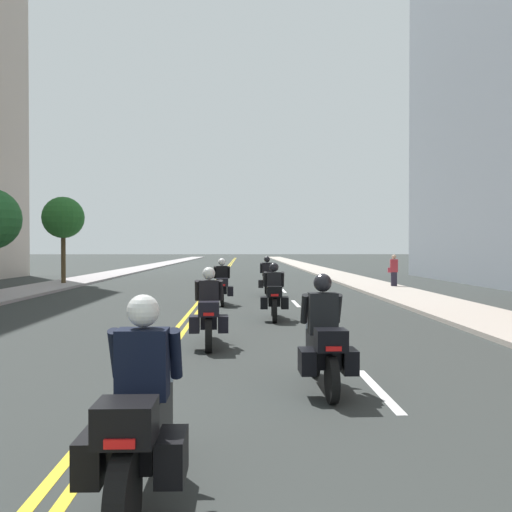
{
  "coord_description": "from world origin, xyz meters",
  "views": [
    {
      "loc": [
        1.53,
        0.33,
        1.99
      ],
      "look_at": [
        1.88,
        15.13,
        1.78
      ],
      "focal_mm": 38.67,
      "sensor_mm": 36.0,
      "label": 1
    }
  ],
  "objects_px": {
    "motorcycle_4": "(222,286)",
    "street_tree_0": "(63,218)",
    "pedestrian_0": "(394,271)",
    "motorcycle_2": "(209,314)",
    "motorcycle_3": "(274,296)",
    "motorcycle_0": "(141,421)",
    "motorcycle_1": "(324,343)",
    "motorcycle_5": "(267,280)"
  },
  "relations": [
    {
      "from": "motorcycle_4",
      "to": "street_tree_0",
      "type": "distance_m",
      "value": 14.11
    },
    {
      "from": "pedestrian_0",
      "to": "motorcycle_2",
      "type": "bearing_deg",
      "value": 72.32
    },
    {
      "from": "motorcycle_3",
      "to": "street_tree_0",
      "type": "xyz_separation_m",
      "value": [
        -10.52,
        14.55,
        2.95
      ]
    },
    {
      "from": "motorcycle_0",
      "to": "motorcycle_4",
      "type": "xyz_separation_m",
      "value": [
        0.06,
        15.0,
        0.03
      ]
    },
    {
      "from": "motorcycle_0",
      "to": "motorcycle_1",
      "type": "relative_size",
      "value": 1.05
    },
    {
      "from": "motorcycle_1",
      "to": "motorcycle_2",
      "type": "relative_size",
      "value": 0.92
    },
    {
      "from": "street_tree_0",
      "to": "pedestrian_0",
      "type": "bearing_deg",
      "value": -9.27
    },
    {
      "from": "motorcycle_3",
      "to": "motorcycle_4",
      "type": "height_order",
      "value": "motorcycle_4"
    },
    {
      "from": "motorcycle_1",
      "to": "pedestrian_0",
      "type": "bearing_deg",
      "value": 70.63
    },
    {
      "from": "motorcycle_1",
      "to": "street_tree_0",
      "type": "height_order",
      "value": "street_tree_0"
    },
    {
      "from": "motorcycle_2",
      "to": "street_tree_0",
      "type": "height_order",
      "value": "street_tree_0"
    },
    {
      "from": "motorcycle_0",
      "to": "motorcycle_2",
      "type": "distance_m",
      "value": 6.89
    },
    {
      "from": "motorcycle_2",
      "to": "motorcycle_1",
      "type": "bearing_deg",
      "value": -65.93
    },
    {
      "from": "motorcycle_2",
      "to": "pedestrian_0",
      "type": "xyz_separation_m",
      "value": [
        8.15,
        15.86,
        0.21
      ]
    },
    {
      "from": "motorcycle_3",
      "to": "pedestrian_0",
      "type": "relative_size",
      "value": 1.32
    },
    {
      "from": "motorcycle_3",
      "to": "motorcycle_0",
      "type": "bearing_deg",
      "value": -96.63
    },
    {
      "from": "motorcycle_0",
      "to": "motorcycle_4",
      "type": "height_order",
      "value": "motorcycle_4"
    },
    {
      "from": "pedestrian_0",
      "to": "motorcycle_5",
      "type": "bearing_deg",
      "value": 40.91
    },
    {
      "from": "motorcycle_1",
      "to": "motorcycle_5",
      "type": "relative_size",
      "value": 0.94
    },
    {
      "from": "motorcycle_0",
      "to": "motorcycle_3",
      "type": "xyz_separation_m",
      "value": [
        1.66,
        10.99,
        0.01
      ]
    },
    {
      "from": "motorcycle_3",
      "to": "motorcycle_1",
      "type": "bearing_deg",
      "value": -86.09
    },
    {
      "from": "motorcycle_2",
      "to": "motorcycle_4",
      "type": "relative_size",
      "value": 1.07
    },
    {
      "from": "motorcycle_0",
      "to": "motorcycle_3",
      "type": "bearing_deg",
      "value": 81.1
    },
    {
      "from": "motorcycle_4",
      "to": "motorcycle_2",
      "type": "bearing_deg",
      "value": -92.87
    },
    {
      "from": "motorcycle_4",
      "to": "motorcycle_5",
      "type": "height_order",
      "value": "motorcycle_5"
    },
    {
      "from": "street_tree_0",
      "to": "motorcycle_3",
      "type": "bearing_deg",
      "value": -54.13
    },
    {
      "from": "motorcycle_3",
      "to": "motorcycle_5",
      "type": "height_order",
      "value": "motorcycle_5"
    },
    {
      "from": "motorcycle_3",
      "to": "pedestrian_0",
      "type": "distance_m",
      "value": 13.48
    },
    {
      "from": "motorcycle_3",
      "to": "pedestrian_0",
      "type": "bearing_deg",
      "value": 62.65
    },
    {
      "from": "motorcycle_2",
      "to": "motorcycle_4",
      "type": "height_order",
      "value": "motorcycle_4"
    },
    {
      "from": "motorcycle_2",
      "to": "motorcycle_0",
      "type": "bearing_deg",
      "value": -94.01
    },
    {
      "from": "pedestrian_0",
      "to": "street_tree_0",
      "type": "bearing_deg",
      "value": 0.26
    },
    {
      "from": "motorcycle_0",
      "to": "motorcycle_1",
      "type": "distance_m",
      "value": 3.86
    },
    {
      "from": "motorcycle_2",
      "to": "motorcycle_3",
      "type": "relative_size",
      "value": 1.04
    },
    {
      "from": "motorcycle_1",
      "to": "motorcycle_4",
      "type": "height_order",
      "value": "motorcycle_4"
    },
    {
      "from": "motorcycle_0",
      "to": "pedestrian_0",
      "type": "bearing_deg",
      "value": 69.73
    },
    {
      "from": "motorcycle_3",
      "to": "motorcycle_4",
      "type": "distance_m",
      "value": 4.32
    },
    {
      "from": "motorcycle_3",
      "to": "motorcycle_5",
      "type": "distance_m",
      "value": 7.82
    },
    {
      "from": "motorcycle_2",
      "to": "motorcycle_5",
      "type": "xyz_separation_m",
      "value": [
        1.71,
        11.93,
        0.02
      ]
    },
    {
      "from": "motorcycle_5",
      "to": "motorcycle_3",
      "type": "bearing_deg",
      "value": -91.36
    },
    {
      "from": "motorcycle_1",
      "to": "motorcycle_2",
      "type": "distance_m",
      "value": 3.97
    },
    {
      "from": "motorcycle_5",
      "to": "pedestrian_0",
      "type": "height_order",
      "value": "pedestrian_0"
    }
  ]
}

